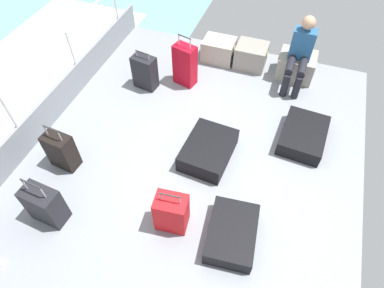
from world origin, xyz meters
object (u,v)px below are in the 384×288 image
at_px(suitcase_0, 145,72).
at_px(suitcase_5, 208,150).
at_px(suitcase_3, 61,151).
at_px(suitcase_6, 232,233).
at_px(passenger_seated, 300,52).
at_px(suitcase_2, 303,135).
at_px(cargo_crate_1, 251,56).
at_px(cargo_crate_0, 219,50).
at_px(cargo_crate_2, 296,66).
at_px(suitcase_1, 172,212).
at_px(suitcase_4, 185,65).
at_px(suitcase_7, 45,205).

bearing_deg(suitcase_0, suitcase_5, -37.13).
bearing_deg(suitcase_3, suitcase_6, -6.89).
distance_m(passenger_seated, suitcase_2, 1.36).
bearing_deg(cargo_crate_1, cargo_crate_0, -178.77).
relative_size(cargo_crate_2, suitcase_2, 0.73).
relative_size(passenger_seated, suitcase_0, 1.69).
bearing_deg(suitcase_2, suitcase_0, 172.27).
distance_m(cargo_crate_1, suitcase_6, 3.21).
height_order(suitcase_0, suitcase_1, suitcase_0).
bearing_deg(suitcase_3, suitcase_2, 26.53).
height_order(passenger_seated, suitcase_3, passenger_seated).
distance_m(cargo_crate_1, suitcase_2, 1.80).
distance_m(cargo_crate_1, suitcase_3, 3.41).
height_order(suitcase_2, suitcase_5, suitcase_5).
xyz_separation_m(cargo_crate_2, suitcase_3, (-2.57, -2.86, 0.07)).
xyz_separation_m(cargo_crate_0, suitcase_6, (1.09, -3.15, -0.08)).
xyz_separation_m(suitcase_0, suitcase_6, (1.99, -2.07, -0.17)).
bearing_deg(suitcase_4, cargo_crate_2, 24.99).
relative_size(cargo_crate_1, suitcase_1, 0.86).
bearing_deg(cargo_crate_2, cargo_crate_1, 178.21).
bearing_deg(suitcase_4, cargo_crate_1, 41.51).
relative_size(suitcase_0, suitcase_3, 0.93).
xyz_separation_m(passenger_seated, suitcase_6, (-0.23, -2.96, -0.47)).
bearing_deg(suitcase_3, suitcase_4, 66.34).
distance_m(suitcase_0, suitcase_5, 1.74).
relative_size(suitcase_6, suitcase_7, 1.11).
bearing_deg(cargo_crate_0, cargo_crate_2, -0.50).
bearing_deg(suitcase_7, cargo_crate_1, 66.74).
height_order(suitcase_5, suitcase_6, suitcase_5).
bearing_deg(cargo_crate_0, suitcase_4, -112.97).
relative_size(cargo_crate_2, suitcase_3, 0.88).
height_order(suitcase_0, suitcase_7, suitcase_7).
distance_m(cargo_crate_0, suitcase_7, 3.73).
bearing_deg(suitcase_7, cargo_crate_2, 57.21).
xyz_separation_m(cargo_crate_1, cargo_crate_2, (0.76, -0.02, 0.00)).
relative_size(cargo_crate_2, passenger_seated, 0.56).
height_order(suitcase_1, suitcase_2, suitcase_1).
relative_size(suitcase_3, suitcase_5, 0.83).
height_order(suitcase_0, suitcase_4, suitcase_4).
distance_m(suitcase_0, suitcase_3, 1.83).
xyz_separation_m(cargo_crate_2, suitcase_6, (-0.23, -3.14, -0.09)).
relative_size(suitcase_4, suitcase_7, 1.21).
bearing_deg(cargo_crate_1, suitcase_3, -122.17).
bearing_deg(suitcase_0, suitcase_6, -46.20).
bearing_deg(suitcase_5, suitcase_2, 31.21).
bearing_deg(suitcase_1, cargo_crate_0, 97.08).
bearing_deg(passenger_seated, suitcase_6, -94.53).
bearing_deg(suitcase_2, cargo_crate_2, 102.87).
distance_m(cargo_crate_2, suitcase_6, 3.15).
bearing_deg(cargo_crate_0, suitcase_0, -129.69).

